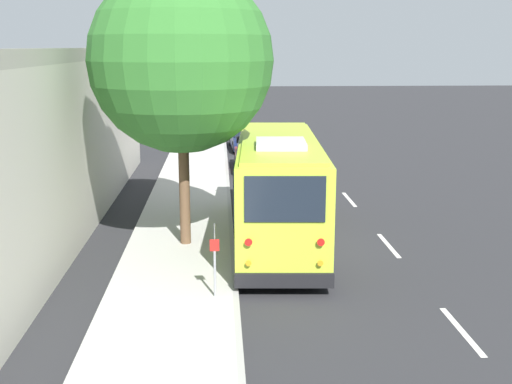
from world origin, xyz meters
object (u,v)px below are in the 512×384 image
object	(u,v)px
parked_sedan_maroon	(252,157)
parked_sedan_navy	(246,139)
parked_sedan_blue	(238,126)
shuttle_bus	(278,185)
street_tree	(181,47)
sign_post_near	(215,267)
sign_post_far	(215,247)

from	to	relation	value
parked_sedan_maroon	parked_sedan_navy	bearing A→B (deg)	0.49
parked_sedan_maroon	parked_sedan_blue	world-z (taller)	parked_sedan_maroon
parked_sedan_navy	parked_sedan_blue	distance (m)	6.48
shuttle_bus	street_tree	xyz separation A→B (m)	(-0.19, 2.80, 4.06)
parked_sedan_maroon	sign_post_near	bearing A→B (deg)	174.07
shuttle_bus	parked_sedan_maroon	xyz separation A→B (m)	(12.05, 0.16, -1.19)
street_tree	sign_post_near	world-z (taller)	street_tree
parked_sedan_blue	sign_post_near	bearing A→B (deg)	175.14
parked_sedan_maroon	sign_post_near	world-z (taller)	sign_post_near
street_tree	sign_post_far	size ratio (longest dim) A/B	6.98
parked_sedan_maroon	parked_sedan_blue	xyz separation A→B (m)	(12.86, 0.31, -0.01)
parked_sedan_navy	parked_sedan_blue	bearing A→B (deg)	-0.58
parked_sedan_navy	sign_post_far	bearing A→B (deg)	172.52
parked_sedan_maroon	sign_post_far	distance (m)	14.89
parked_sedan_maroon	sign_post_far	size ratio (longest dim) A/B	3.37
parked_sedan_maroon	sign_post_near	distance (m)	16.76
sign_post_far	street_tree	bearing A→B (deg)	19.54
street_tree	sign_post_near	bearing A→B (deg)	-168.47
parked_sedan_maroon	sign_post_near	size ratio (longest dim) A/B	3.03
parked_sedan_navy	street_tree	size ratio (longest dim) A/B	0.50
street_tree	sign_post_near	xyz separation A→B (m)	(-4.42, -0.90, -5.00)
shuttle_bus	sign_post_near	xyz separation A→B (m)	(-4.61, 1.90, -0.94)
shuttle_bus	parked_sedan_maroon	world-z (taller)	shuttle_bus
shuttle_bus	parked_sedan_maroon	bearing A→B (deg)	4.07
shuttle_bus	parked_sedan_maroon	distance (m)	12.11
street_tree	sign_post_near	size ratio (longest dim) A/B	6.28
parked_sedan_blue	sign_post_far	xyz separation A→B (m)	(-27.64, 1.43, 0.17)
sign_post_far	parked_sedan_maroon	bearing A→B (deg)	-6.72
shuttle_bus	sign_post_far	size ratio (longest dim) A/B	7.25
sign_post_near	sign_post_far	xyz separation A→B (m)	(1.88, 0.00, -0.09)
parked_sedan_blue	street_tree	world-z (taller)	street_tree
sign_post_near	sign_post_far	world-z (taller)	sign_post_near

